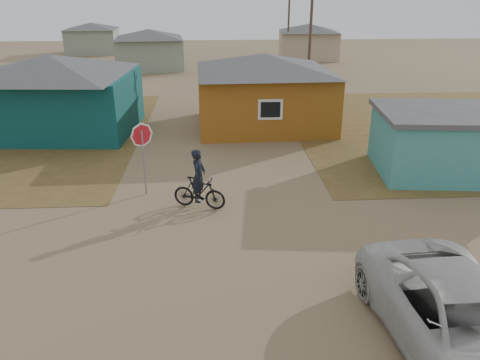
# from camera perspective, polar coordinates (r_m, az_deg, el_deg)

# --- Properties ---
(ground) EXTENTS (120.00, 120.00, 0.00)m
(ground) POSITION_cam_1_polar(r_m,az_deg,el_deg) (13.09, -1.73, -10.37)
(ground) COLOR #866D4D
(grass_ne) EXTENTS (20.00, 18.00, 0.00)m
(grass_ne) POSITION_cam_1_polar(r_m,az_deg,el_deg) (28.80, 26.60, 5.79)
(grass_ne) COLOR brown
(grass_ne) RESTS_ON ground
(house_teal) EXTENTS (8.93, 7.08, 4.00)m
(house_teal) POSITION_cam_1_polar(r_m,az_deg,el_deg) (26.34, -21.86, 9.82)
(house_teal) COLOR #0B3D3D
(house_teal) RESTS_ON ground
(house_yellow) EXTENTS (7.72, 6.76, 3.90)m
(house_yellow) POSITION_cam_1_polar(r_m,az_deg,el_deg) (25.66, 2.93, 10.96)
(house_yellow) COLOR #965717
(house_yellow) RESTS_ON ground
(shed_turquoise) EXTENTS (6.71, 4.93, 2.60)m
(shed_turquoise) POSITION_cam_1_polar(r_m,az_deg,el_deg) (20.85, 24.78, 4.24)
(shed_turquoise) COLOR teal
(shed_turquoise) RESTS_ON ground
(house_pale_west) EXTENTS (7.04, 6.15, 3.60)m
(house_pale_west) POSITION_cam_1_polar(r_m,az_deg,el_deg) (45.67, -10.95, 15.44)
(house_pale_west) COLOR gray
(house_pale_west) RESTS_ON ground
(house_beige_east) EXTENTS (6.95, 6.05, 3.60)m
(house_beige_east) POSITION_cam_1_polar(r_m,az_deg,el_deg) (52.29, 8.32, 16.44)
(house_beige_east) COLOR tan
(house_beige_east) RESTS_ON ground
(house_pale_north) EXTENTS (6.28, 5.81, 3.40)m
(house_pale_north) POSITION_cam_1_polar(r_m,az_deg,el_deg) (58.88, -17.56, 16.23)
(house_pale_north) COLOR gray
(house_pale_north) RESTS_ON ground
(utility_pole_near) EXTENTS (1.40, 0.20, 8.00)m
(utility_pole_near) POSITION_cam_1_polar(r_m,az_deg,el_deg) (33.82, 8.57, 17.17)
(utility_pole_near) COLOR #503B30
(utility_pole_near) RESTS_ON ground
(utility_pole_far) EXTENTS (1.40, 0.20, 8.00)m
(utility_pole_far) POSITION_cam_1_polar(r_m,az_deg,el_deg) (49.70, 5.95, 18.89)
(utility_pole_far) COLOR #503B30
(utility_pole_far) RESTS_ON ground
(stop_sign) EXTENTS (0.86, 0.29, 2.72)m
(stop_sign) POSITION_cam_1_polar(r_m,az_deg,el_deg) (16.99, -11.82, 4.44)
(stop_sign) COLOR gray
(stop_sign) RESTS_ON ground
(cyclist) EXTENTS (1.94, 1.10, 2.11)m
(cyclist) POSITION_cam_1_polar(r_m,az_deg,el_deg) (16.04, -5.01, -0.87)
(cyclist) COLOR black
(cyclist) RESTS_ON ground
(vehicle) EXTENTS (3.12, 6.12, 1.66)m
(vehicle) POSITION_cam_1_polar(r_m,az_deg,el_deg) (10.81, 25.83, -15.57)
(vehicle) COLOR #B3B3AF
(vehicle) RESTS_ON ground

